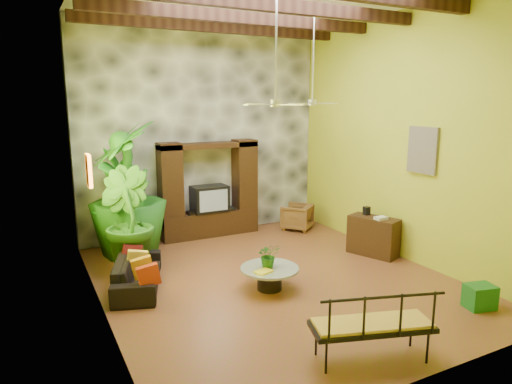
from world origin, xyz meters
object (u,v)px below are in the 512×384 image
iron_bench (376,323)px  tall_plant_a (123,203)px  side_console (373,236)px  entertainment_center (209,197)px  tall_plant_c (127,189)px  ceiling_fan_front (276,90)px  coffee_table (270,275)px  tall_plant_b (126,220)px  sofa (138,273)px  wicker_armchair (297,217)px  green_bin (480,297)px  ceiling_fan_back (313,93)px

iron_bench → tall_plant_a: bearing=127.0°
tall_plant_a → side_console: bearing=-27.0°
entertainment_center → tall_plant_c: size_ratio=0.85×
iron_bench → side_console: bearing=66.7°
entertainment_center → tall_plant_c: bearing=-165.8°
ceiling_fan_front → coffee_table: ceiling_fan_front is taller
tall_plant_b → tall_plant_c: bearing=75.6°
ceiling_fan_front → side_console: size_ratio=1.81×
entertainment_center → ceiling_fan_front: ceiling_fan_front is taller
sofa → coffee_table: sofa is taller
tall_plant_b → coffee_table: size_ratio=1.99×
ceiling_fan_front → wicker_armchair: size_ratio=2.62×
iron_bench → coffee_table: bearing=109.6°
tall_plant_b → tall_plant_a: bearing=81.4°
wicker_armchair → side_console: (0.39, -2.40, 0.09)m
ceiling_fan_front → tall_plant_c: 4.05m
wicker_armchair → entertainment_center: bearing=-53.5°
coffee_table → side_console: 2.90m
entertainment_center → green_bin: bearing=-67.7°
tall_plant_c → ceiling_fan_front: bearing=-58.9°
entertainment_center → sofa: size_ratio=1.30×
tall_plant_b → green_bin: bearing=-42.2°
tall_plant_a → coffee_table: tall_plant_a is taller
coffee_table → wicker_armchair: bearing=50.5°
coffee_table → side_console: bearing=11.5°
sofa → tall_plant_b: 1.14m
side_console → wicker_armchair: bearing=78.4°
ceiling_fan_front → tall_plant_c: ceiling_fan_front is taller
ceiling_fan_back → sofa: (-3.90, -0.43, -3.13)m
tall_plant_a → tall_plant_b: tall_plant_a is taller
wicker_armchair → iron_bench: bearing=27.3°
coffee_table → green_bin: bearing=-39.8°
entertainment_center → side_console: (2.56, -2.94, -0.55)m
tall_plant_c → wicker_armchair: bearing=-0.3°
ceiling_fan_back → coffee_table: ceiling_fan_back is taller
wicker_armchair → tall_plant_b: bearing=-27.4°
entertainment_center → green_bin: size_ratio=5.46×
iron_bench → green_bin: (2.53, 0.41, -0.34)m
ceiling_fan_back → tall_plant_b: (-3.88, 0.43, -2.39)m
ceiling_fan_back → iron_bench: (-1.80, -4.16, -2.87)m
entertainment_center → iron_bench: size_ratio=1.47×
tall_plant_c → side_console: (4.59, -2.42, -1.01)m
sofa → wicker_armchair: bearing=-49.5°
entertainment_center → ceiling_fan_back: ceiling_fan_back is taller
sofa → side_console: (4.86, -0.57, 0.14)m
wicker_armchair → iron_bench: size_ratio=0.43×
tall_plant_a → coffee_table: bearing=-58.0°
tall_plant_b → coffee_table: tall_plant_b is taller
tall_plant_b → iron_bench: 5.07m
tall_plant_c → tall_plant_b: bearing=-104.4°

